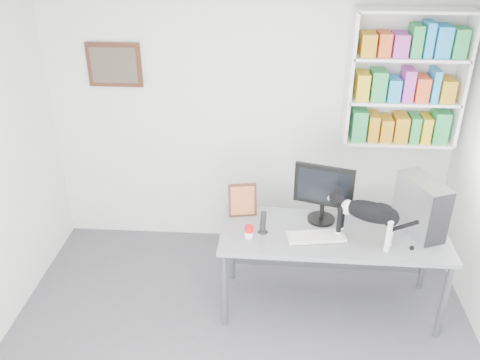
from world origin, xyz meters
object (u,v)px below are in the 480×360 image
(desk, at_px, (330,270))
(pc_tower, at_px, (421,206))
(leaning_print, at_px, (242,199))
(soup_can, at_px, (249,232))
(speaker, at_px, (263,222))
(keyboard, at_px, (316,236))
(bookshelf, at_px, (406,79))
(monitor, at_px, (323,193))
(cat, at_px, (367,222))

(desk, bearing_deg, pc_tower, 7.38)
(leaning_print, relative_size, soup_can, 2.96)
(pc_tower, bearing_deg, speaker, 163.23)
(pc_tower, height_order, leaning_print, pc_tower)
(pc_tower, distance_m, speaker, 1.31)
(desk, distance_m, soup_can, 0.85)
(desk, bearing_deg, leaning_print, 164.12)
(desk, relative_size, keyboard, 3.98)
(bookshelf, distance_m, desk, 1.84)
(monitor, relative_size, pc_tower, 1.13)
(desk, height_order, pc_tower, pc_tower)
(leaning_print, height_order, soup_can, leaning_print)
(desk, xyz_separation_m, leaning_print, (-0.79, 0.24, 0.55))
(monitor, height_order, keyboard, monitor)
(keyboard, relative_size, speaker, 2.34)
(desk, relative_size, soup_can, 18.32)
(bookshelf, distance_m, pc_tower, 1.18)
(keyboard, bearing_deg, speaker, 162.96)
(soup_can, bearing_deg, leaning_print, 102.24)
(leaning_print, bearing_deg, soup_can, -87.27)
(bookshelf, height_order, pc_tower, bookshelf)
(bookshelf, height_order, desk, bookshelf)
(keyboard, xyz_separation_m, speaker, (-0.44, 0.06, 0.08))
(bookshelf, height_order, cat, bookshelf)
(keyboard, xyz_separation_m, pc_tower, (0.86, 0.18, 0.22))
(bookshelf, distance_m, keyboard, 1.67)
(bookshelf, bearing_deg, soup_can, -142.31)
(pc_tower, bearing_deg, bookshelf, 72.53)
(pc_tower, bearing_deg, keyboard, 169.78)
(monitor, relative_size, cat, 0.83)
(desk, bearing_deg, bookshelf, 56.42)
(bookshelf, relative_size, soup_can, 11.94)
(monitor, bearing_deg, cat, -27.26)
(pc_tower, xyz_separation_m, leaning_print, (-1.49, 0.16, -0.08))
(soup_can, distance_m, cat, 0.96)
(desk, height_order, speaker, speaker)
(bookshelf, xyz_separation_m, desk, (-0.64, -0.93, -1.45))
(monitor, xyz_separation_m, soup_can, (-0.62, -0.30, -0.22))
(pc_tower, height_order, cat, pc_tower)
(keyboard, height_order, leaning_print, leaning_print)
(bookshelf, bearing_deg, cat, -110.75)
(bookshelf, height_order, speaker, bookshelf)
(speaker, distance_m, soup_can, 0.15)
(monitor, bearing_deg, bookshelf, 61.98)
(soup_can, relative_size, cat, 0.16)
(keyboard, bearing_deg, pc_tower, 2.55)
(leaning_print, relative_size, cat, 0.47)
(desk, relative_size, speaker, 9.32)
(speaker, bearing_deg, pc_tower, 22.63)
(leaning_print, distance_m, soup_can, 0.37)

